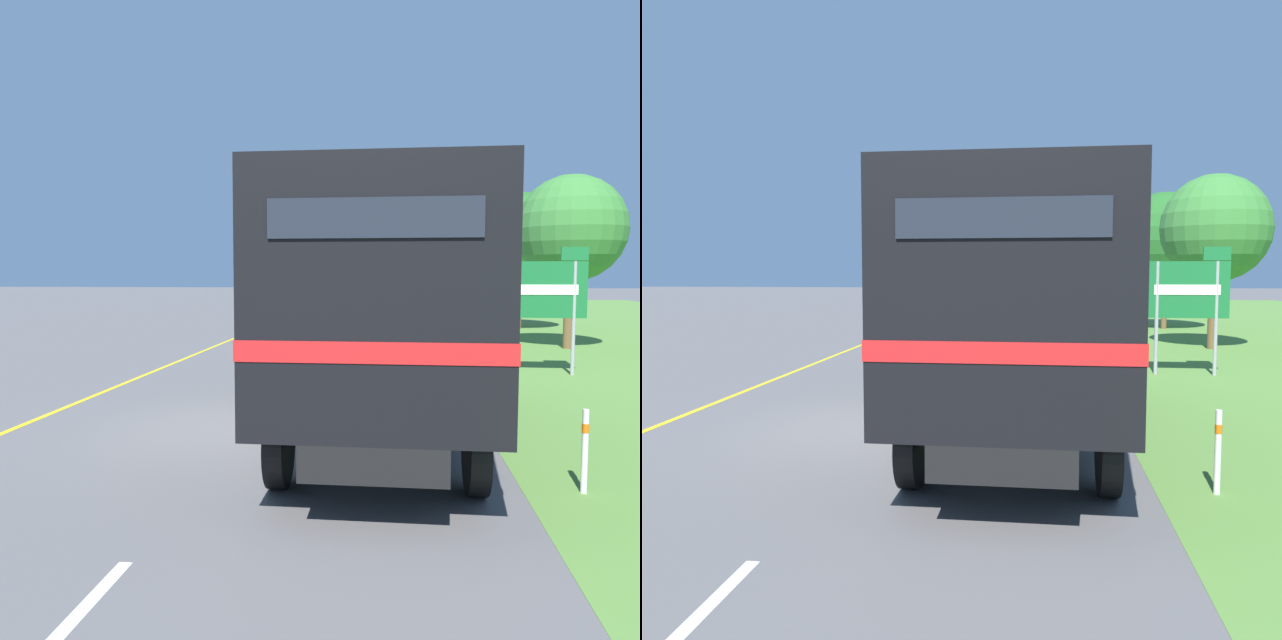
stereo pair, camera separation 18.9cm
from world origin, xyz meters
The scene contains 15 objects.
ground_plane centered at (0.00, 0.00, 0.00)m, with size 200.00×200.00×0.00m, color #5B5959.
edge_line_yellow centered at (-3.70, 18.21, 0.00)m, with size 0.12×65.50×0.01m, color yellow.
centre_dash_near centered at (0.00, 0.64, 0.00)m, with size 0.12×2.60×0.01m, color white.
centre_dash_mid_a centered at (0.00, 7.24, 0.00)m, with size 0.12×2.60×0.01m, color white.
centre_dash_mid_b centered at (0.00, 13.84, 0.00)m, with size 0.12×2.60×0.01m, color white.
centre_dash_far centered at (0.00, 20.44, 0.00)m, with size 0.12×2.60×0.01m, color white.
centre_dash_farthest centered at (0.00, 27.04, 0.00)m, with size 0.12×2.60×0.01m, color white.
horse_trailer_truck centered at (2.06, -0.28, 1.98)m, with size 2.58×7.97×3.55m.
lead_car_white centered at (-1.63, 14.12, 0.89)m, with size 1.80×4.16×1.74m.
lead_car_silver_ahead centered at (1.72, 30.61, 1.03)m, with size 1.80×4.23×2.06m.
lead_car_black_ahead centered at (-2.09, 40.91, 0.98)m, with size 1.80×4.51×1.94m.
highway_sign centered at (5.91, 5.96, 1.97)m, with size 1.97×0.09×3.08m.
roadside_tree_near centered at (7.94, 11.50, 3.89)m, with size 3.46×3.46×5.63m.
roadside_tree_mid centered at (7.84, 19.00, 3.82)m, with size 4.42×4.42×6.03m.
delineator_post centered at (4.37, -2.47, 0.51)m, with size 0.08×0.08×0.95m.
Camera 2 is at (2.41, -9.53, 2.45)m, focal length 35.00 mm.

